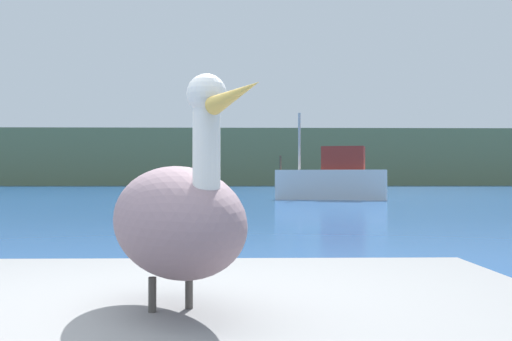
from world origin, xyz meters
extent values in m
cube|color=#6B7A51|center=(0.00, 79.31, 3.54)|extent=(140.00, 13.54, 7.08)
ellipsoid|color=gray|center=(0.51, 0.12, 0.90)|extent=(0.76, 1.02, 0.41)
cylinder|color=white|center=(0.64, -0.18, 1.13)|extent=(0.09, 0.09, 0.33)
sphere|color=white|center=(0.64, -0.18, 1.34)|extent=(0.13, 0.13, 0.13)
cone|color=gold|center=(0.74, -0.39, 1.31)|extent=(0.19, 0.33, 0.09)
cylinder|color=#4C4742|center=(0.55, 0.19, 0.63)|extent=(0.03, 0.03, 0.13)
cylinder|color=#4C4742|center=(0.42, 0.13, 0.63)|extent=(0.03, 0.03, 0.13)
cube|color=white|center=(4.99, 26.85, 0.70)|extent=(5.39, 2.93, 1.41)
cube|color=maroon|center=(5.53, 26.71, 1.96)|extent=(2.22, 1.70, 1.10)
cylinder|color=#B2B2B2|center=(3.50, 27.24, 2.78)|extent=(0.12, 0.12, 2.75)
cylinder|color=#3F382D|center=(2.60, 27.48, 1.76)|extent=(0.10, 0.10, 0.70)
sphere|color=red|center=(-1.26, 13.82, 0.36)|extent=(0.72, 0.72, 0.72)
camera|label=1|loc=(0.76, -2.16, 1.07)|focal=43.09mm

